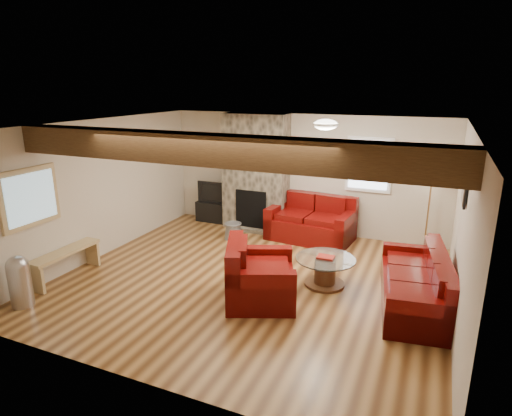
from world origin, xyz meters
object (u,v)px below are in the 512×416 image
at_px(floor_lamp, 432,179).
at_px(armchair_red, 261,271).
at_px(sofa_three, 415,280).
at_px(coffee_table, 325,272).
at_px(tv_cabinet, 217,212).
at_px(television, 216,192).
at_px(loveseat, 311,219).

bearing_deg(floor_lamp, armchair_red, -124.78).
distance_m(sofa_three, coffee_table, 1.35).
bearing_deg(tv_cabinet, sofa_three, -27.85).
relative_size(sofa_three, armchair_red, 1.85).
bearing_deg(sofa_three, tv_cabinet, -126.11).
relative_size(sofa_three, television, 2.41).
distance_m(coffee_table, tv_cabinet, 3.85).
height_order(sofa_three, television, television).
bearing_deg(floor_lamp, loveseat, -171.70).
distance_m(sofa_three, television, 5.07).
xyz_separation_m(armchair_red, floor_lamp, (2.14, 3.08, 0.95)).
distance_m(loveseat, floor_lamp, 2.41).
bearing_deg(tv_cabinet, television, 0.00).
xyz_separation_m(sofa_three, floor_lamp, (0.05, 2.39, 1.00)).
height_order(loveseat, floor_lamp, floor_lamp).
distance_m(sofa_three, loveseat, 2.97).
relative_size(armchair_red, tv_cabinet, 1.18).
bearing_deg(tv_cabinet, coffee_table, -35.34).
height_order(armchair_red, tv_cabinet, armchair_red).
relative_size(loveseat, armchair_red, 1.53).
xyz_separation_m(armchair_red, coffee_table, (0.75, 0.83, -0.22)).
relative_size(coffee_table, tv_cabinet, 1.01).
height_order(loveseat, tv_cabinet, loveseat).
bearing_deg(sofa_three, armchair_red, -79.78).
xyz_separation_m(loveseat, floor_lamp, (2.19, 0.32, 0.95)).
xyz_separation_m(coffee_table, television, (-3.14, 2.23, 0.48)).
distance_m(coffee_table, television, 3.88).
height_order(loveseat, television, television).
xyz_separation_m(sofa_three, armchair_red, (-2.09, -0.70, 0.05)).
relative_size(loveseat, floor_lamp, 1.03).
bearing_deg(television, loveseat, -7.32).
bearing_deg(television, coffee_table, -35.34).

